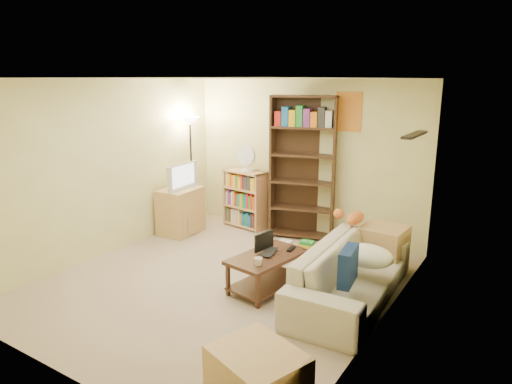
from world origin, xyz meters
TOP-DOWN VIEW (x-y plane):
  - room at (0.00, 0.01)m, footprint 4.50×4.54m
  - sofa at (1.55, 0.41)m, footprint 2.28×1.07m
  - navy_pillow at (1.68, -0.06)m, footprint 0.19×0.44m
  - cream_blanket at (1.71, 0.47)m, footprint 0.59×0.42m
  - tabby_cat at (1.23, 1.24)m, footprint 0.51×0.20m
  - coffee_table at (0.59, 0.12)m, footprint 0.70×1.06m
  - laptop at (0.64, 0.19)m, footprint 0.44×0.37m
  - laptop_screen at (0.49, 0.21)m, footprint 0.06×0.33m
  - mug at (0.67, -0.20)m, footprint 0.14×0.14m
  - tv_remote at (0.75, 0.43)m, footprint 0.08×0.18m
  - tv_stand at (-1.70, 1.16)m, footprint 0.54×0.73m
  - television at (-1.70, 1.16)m, footprint 0.75×0.18m
  - tall_bookshelf at (0.08, 2.05)m, footprint 1.07×0.60m
  - short_bookshelf at (-0.97, 1.99)m, footprint 0.81×0.42m
  - desk_fan at (-0.92, 1.94)m, footprint 0.35×0.20m
  - floor_lamp at (-1.80, 1.58)m, footprint 0.32×0.32m
  - side_table at (1.62, 1.37)m, footprint 0.58×0.58m
  - book_stacks at (0.58, 1.28)m, footprint 1.46×0.40m

SIDE VIEW (x-z plane):
  - book_stacks at x=0.58m, z-range -0.02..0.23m
  - coffee_table at x=0.59m, z-range 0.07..0.51m
  - side_table at x=1.62m, z-range 0.00..0.63m
  - sofa at x=1.55m, z-range 0.00..0.64m
  - tv_stand at x=-1.70m, z-range 0.00..0.75m
  - tv_remote at x=0.75m, z-range 0.44..0.46m
  - laptop at x=0.64m, z-range 0.44..0.47m
  - mug at x=0.67m, z-range 0.44..0.53m
  - short_bookshelf at x=-0.97m, z-range 0.00..0.99m
  - cream_blanket at x=1.71m, z-range 0.42..0.68m
  - laptop_screen at x=0.49m, z-range 0.46..0.68m
  - navy_pillow at x=1.68m, z-range 0.42..0.80m
  - tabby_cat at x=1.23m, z-range 0.64..0.82m
  - television at x=-1.70m, z-range 0.75..1.17m
  - tall_bookshelf at x=0.08m, z-range 0.06..2.32m
  - desk_fan at x=-0.92m, z-range 1.00..1.45m
  - floor_lamp at x=-1.80m, z-range 0.56..2.44m
  - room at x=0.00m, z-range 0.36..2.88m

